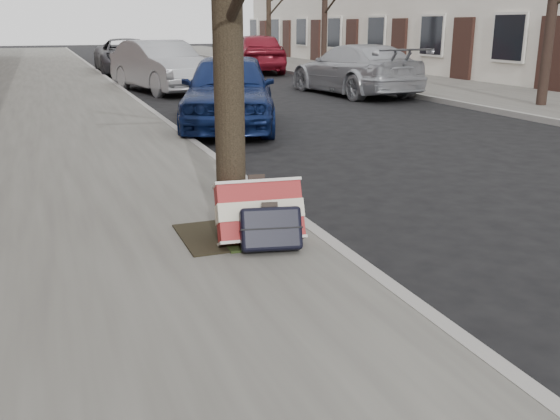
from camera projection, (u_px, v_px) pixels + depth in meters
name	position (u px, v px, depth m)	size (l,w,h in m)	color
ground	(510.00, 266.00, 5.05)	(120.00, 120.00, 0.00)	black
near_sidewalk	(31.00, 93.00, 17.22)	(5.00, 70.00, 0.12)	slate
far_sidewalk	(394.00, 80.00, 21.12)	(4.00, 70.00, 0.12)	slate
dirt_patch	(230.00, 234.00, 5.41)	(0.85, 0.85, 0.01)	black
suitcase_red	(259.00, 212.00, 5.14)	(0.70, 0.19, 0.51)	maroon
suitcase_navy	(271.00, 228.00, 4.98)	(0.49, 0.16, 0.35)	black
car_near_front	(229.00, 90.00, 11.61)	(1.65, 4.09, 1.39)	#0F1E50
car_near_mid	(161.00, 66.00, 17.79)	(1.53, 4.40, 1.45)	#989A9F
car_near_back	(127.00, 56.00, 24.41)	(2.24, 4.86, 1.35)	#38383D
car_far_front	(355.00, 69.00, 17.14)	(1.92, 4.72, 1.37)	#A2A4AA
car_far_back	(257.00, 53.00, 24.93)	(1.87, 4.64, 1.58)	maroon
tree_far_b	(325.00, 2.00, 24.10)	(0.23, 0.23, 5.16)	black
tree_far_c	(269.00, 5.00, 29.87)	(0.23, 0.23, 5.27)	black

